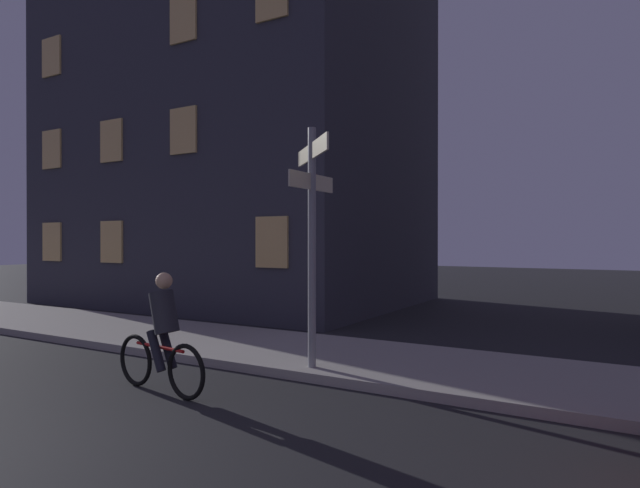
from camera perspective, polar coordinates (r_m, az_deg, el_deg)
sidewalk_kerb at (r=9.52m, az=-2.74°, el=-11.53°), size 40.00×2.83×0.14m
signpost at (r=7.89m, az=-0.88°, el=2.30°), size 1.26×1.26×3.58m
cyclist at (r=7.42m, az=-16.71°, el=-9.61°), size 1.81×0.37×1.61m
building_left_block at (r=19.89m, az=-8.62°, el=24.52°), size 11.20×8.18×20.35m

